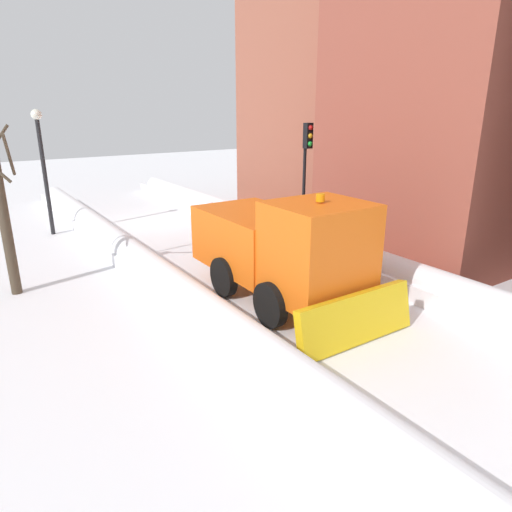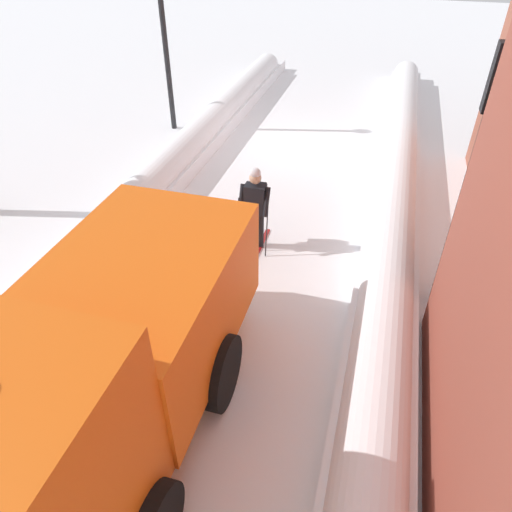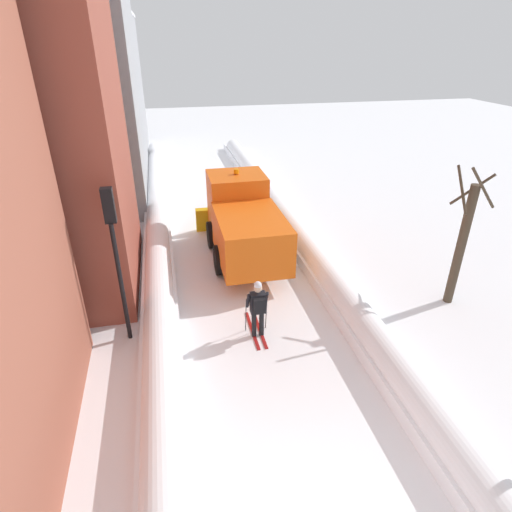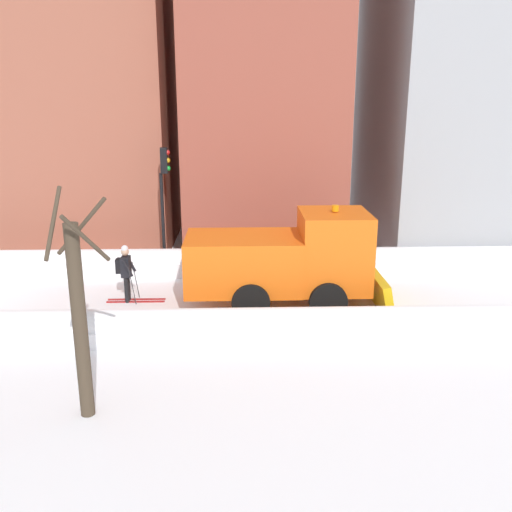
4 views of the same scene
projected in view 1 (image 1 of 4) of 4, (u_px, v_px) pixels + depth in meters
ground_plane at (290, 294)px, 12.69m from camera, size 80.00×80.00×0.00m
snowbank_left at (363, 263)px, 14.06m from camera, size 1.10×36.00×0.94m
snowbank_right at (198, 307)px, 11.10m from camera, size 1.10×36.00×0.90m
building_brick_mid at (480, 30)px, 14.69m from camera, size 8.54×6.24×14.66m
plow_truck at (283, 248)px, 11.86m from camera, size 3.20×5.98×3.12m
skier at (212, 224)px, 16.20m from camera, size 0.62×1.80×1.81m
traffic_light_pole at (306, 160)px, 16.79m from camera, size 0.28×0.42×4.42m
street_lamp at (42, 157)px, 17.71m from camera, size 0.40×0.40×4.89m
bare_tree_near at (5, 219)px, 12.12m from camera, size 1.15×1.07×4.55m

